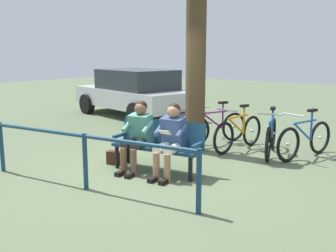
% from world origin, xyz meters
% --- Properties ---
extents(ground_plane, '(40.00, 40.00, 0.00)m').
position_xyz_m(ground_plane, '(0.00, 0.00, 0.00)').
color(ground_plane, '#566647').
extents(bench, '(1.65, 0.72, 0.87)m').
position_xyz_m(bench, '(-0.09, -0.18, 0.51)').
color(bench, navy).
rests_on(bench, ground).
extents(person_reading, '(0.53, 0.81, 1.20)m').
position_xyz_m(person_reading, '(-0.43, -0.06, 0.66)').
color(person_reading, '#334772').
rests_on(person_reading, ground).
extents(person_companion, '(0.53, 0.81, 1.20)m').
position_xyz_m(person_companion, '(0.20, 0.03, 0.66)').
color(person_companion, '#4C8C7A').
rests_on(person_companion, ground).
extents(handbag, '(0.33, 0.22, 0.24)m').
position_xyz_m(handbag, '(0.77, 0.04, 0.12)').
color(handbag, '#3F1E14').
rests_on(handbag, ground).
extents(tree_trunk, '(0.40, 0.40, 3.82)m').
position_xyz_m(tree_trunk, '(0.22, -1.69, 1.91)').
color(tree_trunk, '#4C3823').
rests_on(tree_trunk, ground).
extents(litter_bin, '(0.41, 0.41, 0.75)m').
position_xyz_m(litter_bin, '(0.82, -1.85, 0.38)').
color(litter_bin, slate).
rests_on(litter_bin, ground).
extents(bicycle_red, '(0.58, 1.64, 0.94)m').
position_xyz_m(bicycle_red, '(-1.75, -2.56, 0.36)').
color(bicycle_red, black).
rests_on(bicycle_red, ground).
extents(bicycle_purple, '(0.66, 1.61, 0.94)m').
position_xyz_m(bicycle_purple, '(-1.15, -2.34, 0.36)').
color(bicycle_purple, black).
rests_on(bicycle_purple, ground).
extents(bicycle_green, '(0.48, 1.68, 0.94)m').
position_xyz_m(bicycle_green, '(-0.46, -2.30, 0.36)').
color(bicycle_green, black).
rests_on(bicycle_green, ground).
extents(bicycle_silver, '(0.70, 1.59, 0.94)m').
position_xyz_m(bicycle_silver, '(0.20, -2.48, 0.36)').
color(bicycle_silver, black).
rests_on(bicycle_silver, ground).
extents(railing_fence, '(3.70, 0.70, 0.85)m').
position_xyz_m(railing_fence, '(0.17, 1.22, 0.61)').
color(railing_fence, navy).
rests_on(railing_fence, ground).
extents(parked_car, '(4.46, 2.61, 1.47)m').
position_xyz_m(parked_car, '(4.19, -4.07, 0.77)').
color(parked_car, silver).
rests_on(parked_car, ground).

